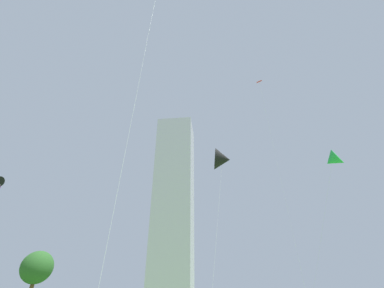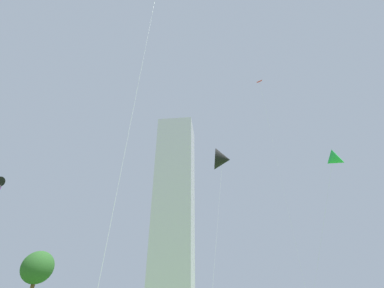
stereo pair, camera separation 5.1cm
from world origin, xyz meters
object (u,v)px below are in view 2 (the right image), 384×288
at_px(kite_flying_1, 2,182).
at_px(kite_flying_4, 222,159).
at_px(kite_flying_2, 260,85).
at_px(park_tree_0, 38,268).
at_px(distant_highrise_0, 175,200).
at_px(kite_flying_3, 333,160).

distance_m(kite_flying_1, kite_flying_4, 29.02).
relative_size(kite_flying_1, kite_flying_2, 0.44).
distance_m(kite_flying_2, park_tree_0, 45.10).
bearing_deg(park_tree_0, kite_flying_4, -17.00).
bearing_deg(kite_flying_2, kite_flying_4, -114.64).
bearing_deg(kite_flying_1, kite_flying_4, 1.67).
bearing_deg(distant_highrise_0, kite_flying_1, -95.06).
height_order(kite_flying_1, distant_highrise_0, distant_highrise_0).
bearing_deg(distant_highrise_0, kite_flying_4, -77.33).
height_order(kite_flying_3, distant_highrise_0, distant_highrise_0).
height_order(kite_flying_2, distant_highrise_0, distant_highrise_0).
xyz_separation_m(kite_flying_2, kite_flying_4, (-5.54, -12.07, -19.73)).
bearing_deg(distant_highrise_0, kite_flying_3, -68.07).
relative_size(kite_flying_3, kite_flying_4, 1.16).
relative_size(park_tree_0, distant_highrise_0, 0.10).
height_order(kite_flying_4, park_tree_0, kite_flying_4).
xyz_separation_m(kite_flying_4, park_tree_0, (-29.27, 8.95, -8.77)).
bearing_deg(kite_flying_1, distant_highrise_0, 95.98).
height_order(park_tree_0, distant_highrise_0, distant_highrise_0).
xyz_separation_m(kite_flying_1, distant_highrise_0, (-9.20, 87.83, 26.19)).
distance_m(kite_flying_1, kite_flying_3, 42.62).
xyz_separation_m(kite_flying_4, distant_highrise_0, (-38.20, 86.99, 26.72)).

